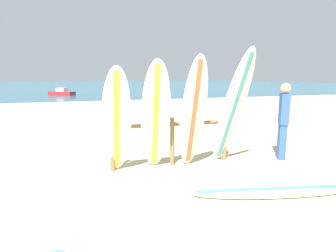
{
  "coord_description": "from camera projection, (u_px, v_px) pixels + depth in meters",
  "views": [
    {
      "loc": [
        -1.4,
        -3.81,
        1.91
      ],
      "look_at": [
        0.44,
        2.0,
        0.81
      ],
      "focal_mm": 29.87,
      "sensor_mm": 36.0,
      "label": 1
    }
  ],
  "objects": [
    {
      "name": "surfboard_leaning_center",
      "position": [
        233.0,
        109.0,
        5.8
      ],
      "size": [
        0.73,
        1.14,
        2.47
      ],
      "color": "white",
      "rests_on": "ground"
    },
    {
      "name": "surfboard_leaning_left",
      "position": [
        156.0,
        117.0,
        5.42
      ],
      "size": [
        0.71,
        0.99,
        2.22
      ],
      "color": "white",
      "rests_on": "ground"
    },
    {
      "name": "ocean_water",
      "position": [
        86.0,
        85.0,
        58.74
      ],
      "size": [
        120.0,
        80.0,
        0.01
      ],
      "primitive_type": "cube",
      "color": "teal",
      "rests_on": "ground"
    },
    {
      "name": "ground_plane",
      "position": [
        180.0,
        200.0,
        4.34
      ],
      "size": [
        120.0,
        120.0,
        0.0
      ],
      "primitive_type": "plane",
      "color": "beige"
    },
    {
      "name": "surfboard_leaning_far_left",
      "position": [
        116.0,
        122.0,
        5.24
      ],
      "size": [
        0.59,
        0.85,
        2.1
      ],
      "color": "white",
      "rests_on": "ground"
    },
    {
      "name": "small_boat_offshore",
      "position": [
        62.0,
        93.0,
        27.29
      ],
      "size": [
        2.59,
        2.2,
        0.71
      ],
      "color": "#B22D28",
      "rests_on": "ocean_water"
    },
    {
      "name": "beachgoer_standing",
      "position": [
        283.0,
        118.0,
        6.31
      ],
      "size": [
        0.28,
        0.33,
        1.75
      ],
      "color": "#3359B2",
      "rests_on": "ground"
    },
    {
      "name": "surfboard_leaning_center_left",
      "position": [
        193.0,
        113.0,
        5.63
      ],
      "size": [
        0.55,
        0.68,
        2.32
      ],
      "color": "beige",
      "rests_on": "ground"
    },
    {
      "name": "surfboard_lying_on_sand",
      "position": [
        275.0,
        190.0,
        4.63
      ],
      "size": [
        2.88,
        1.16,
        0.08
      ],
      "color": "white",
      "rests_on": "ground"
    },
    {
      "name": "surfboard_rack",
      "position": [
        172.0,
        135.0,
        5.94
      ],
      "size": [
        2.63,
        0.09,
        1.05
      ],
      "color": "olive",
      "rests_on": "ground"
    }
  ]
}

